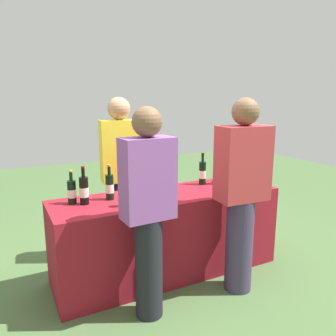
{
  "coord_description": "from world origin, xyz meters",
  "views": [
    {
      "loc": [
        -1.38,
        -2.68,
        1.68
      ],
      "look_at": [
        0.0,
        0.0,
        1.04
      ],
      "focal_mm": 35.71,
      "sensor_mm": 36.0,
      "label": 1
    }
  ],
  "objects": [
    {
      "name": "guest_0",
      "position": [
        -0.44,
        -0.53,
        0.88
      ],
      "size": [
        0.39,
        0.22,
        1.62
      ],
      "rotation": [
        0.0,
        0.0,
        0.03
      ],
      "color": "black",
      "rests_on": "ground_plane"
    },
    {
      "name": "guest_1",
      "position": [
        0.42,
        -0.55,
        0.9
      ],
      "size": [
        0.44,
        0.26,
        1.68
      ],
      "rotation": [
        0.0,
        0.0,
        -0.06
      ],
      "color": "#3F3351",
      "rests_on": "ground_plane"
    },
    {
      "name": "ice_bucket",
      "position": [
        0.82,
        0.08,
        0.89
      ],
      "size": [
        0.21,
        0.21,
        0.19
      ],
      "primitive_type": "cylinder",
      "color": "silver",
      "rests_on": "tasting_table"
    },
    {
      "name": "wine_bottle_2",
      "position": [
        -0.53,
        0.09,
        0.91
      ],
      "size": [
        0.07,
        0.07,
        0.32
      ],
      "color": "black",
      "rests_on": "tasting_table"
    },
    {
      "name": "wine_bottle_0",
      "position": [
        -0.86,
        0.12,
        0.9
      ],
      "size": [
        0.07,
        0.07,
        0.29
      ],
      "color": "black",
      "rests_on": "tasting_table"
    },
    {
      "name": "wine_bottle_1",
      "position": [
        -0.77,
        0.06,
        0.91
      ],
      "size": [
        0.08,
        0.08,
        0.33
      ],
      "color": "black",
      "rests_on": "tasting_table"
    },
    {
      "name": "server_pouring",
      "position": [
        -0.28,
        0.52,
        0.92
      ],
      "size": [
        0.41,
        0.26,
        1.68
      ],
      "rotation": [
        0.0,
        0.0,
        3.01
      ],
      "color": "black",
      "rests_on": "ground_plane"
    },
    {
      "name": "wine_glass_1",
      "position": [
        -0.19,
        -0.07,
        0.89
      ],
      "size": [
        0.07,
        0.07,
        0.14
      ],
      "color": "silver",
      "rests_on": "tasting_table"
    },
    {
      "name": "ground_plane",
      "position": [
        0.0,
        0.0,
        0.0
      ],
      "size": [
        12.0,
        12.0,
        0.0
      ],
      "primitive_type": "plane",
      "color": "#476638"
    },
    {
      "name": "wine_glass_0",
      "position": [
        -0.51,
        -0.15,
        0.9
      ],
      "size": [
        0.07,
        0.07,
        0.15
      ],
      "color": "silver",
      "rests_on": "tasting_table"
    },
    {
      "name": "tasting_table",
      "position": [
        0.0,
        0.0,
        0.4
      ],
      "size": [
        2.16,
        0.64,
        0.79
      ],
      "primitive_type": "cube",
      "color": "maroon",
      "rests_on": "ground_plane"
    },
    {
      "name": "wine_bottle_3",
      "position": [
        -0.02,
        0.07,
        0.9
      ],
      "size": [
        0.08,
        0.08,
        0.31
      ],
      "color": "black",
      "rests_on": "tasting_table"
    },
    {
      "name": "wine_glass_3",
      "position": [
        0.57,
        -0.09,
        0.9
      ],
      "size": [
        0.07,
        0.07,
        0.14
      ],
      "color": "silver",
      "rests_on": "tasting_table"
    },
    {
      "name": "wine_glass_2",
      "position": [
        -0.08,
        -0.12,
        0.88
      ],
      "size": [
        0.07,
        0.07,
        0.13
      ],
      "color": "silver",
      "rests_on": "tasting_table"
    },
    {
      "name": "wine_bottle_4",
      "position": [
        0.48,
        0.16,
        0.91
      ],
      "size": [
        0.07,
        0.07,
        0.33
      ],
      "color": "black",
      "rests_on": "tasting_table"
    },
    {
      "name": "wine_bottle_5",
      "position": [
        0.65,
        0.09,
        0.91
      ],
      "size": [
        0.08,
        0.08,
        0.33
      ],
      "color": "black",
      "rests_on": "tasting_table"
    }
  ]
}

